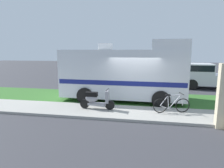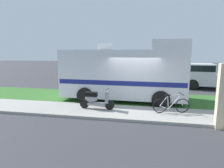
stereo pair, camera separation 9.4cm
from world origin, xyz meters
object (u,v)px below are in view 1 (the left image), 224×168
(scooter, at_px, (96,99))
(pickup_truck_near, at_px, (207,75))
(motorhome_rv, at_px, (125,73))
(bicycle, at_px, (171,105))

(scooter, relative_size, pickup_truck_near, 0.29)
(motorhome_rv, height_order, scooter, motorhome_rv)
(bicycle, distance_m, pickup_truck_near, 7.86)
(pickup_truck_near, bearing_deg, bicycle, -115.12)
(motorhome_rv, relative_size, scooter, 4.08)
(pickup_truck_near, bearing_deg, scooter, -133.33)
(bicycle, bearing_deg, pickup_truck_near, 64.88)
(scooter, height_order, bicycle, scooter)
(bicycle, height_order, pickup_truck_near, pickup_truck_near)
(motorhome_rv, bearing_deg, pickup_truck_near, 40.77)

